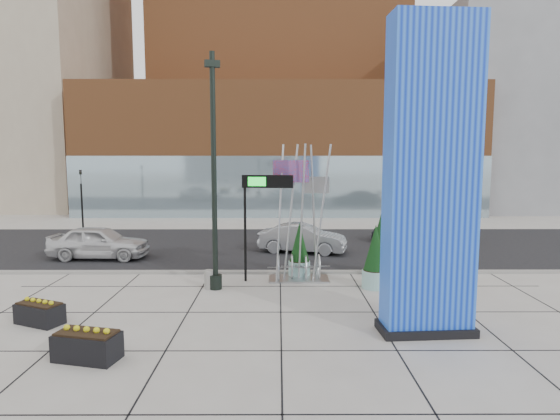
{
  "coord_description": "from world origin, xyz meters",
  "views": [
    {
      "loc": [
        0.92,
        -15.58,
        5.02
      ],
      "look_at": [
        0.98,
        2.0,
        2.97
      ],
      "focal_mm": 30.0,
      "sensor_mm": 36.0,
      "label": 1
    }
  ],
  "objects_px": {
    "blue_pylon": "(431,184)",
    "car_silver_mid": "(302,239)",
    "overhead_street_sign": "(263,190)",
    "public_art_sculpture": "(299,245)",
    "concrete_bollard": "(209,279)",
    "car_white_west": "(99,243)",
    "lamp_post": "(214,195)"
  },
  "relations": [
    {
      "from": "lamp_post",
      "to": "car_white_west",
      "type": "bearing_deg",
      "value": 140.7
    },
    {
      "from": "blue_pylon",
      "to": "concrete_bollard",
      "type": "distance_m",
      "value": 9.03
    },
    {
      "from": "overhead_street_sign",
      "to": "blue_pylon",
      "type": "bearing_deg",
      "value": -42.55
    },
    {
      "from": "public_art_sculpture",
      "to": "concrete_bollard",
      "type": "xyz_separation_m",
      "value": [
        -3.48,
        -1.29,
        -1.09
      ]
    },
    {
      "from": "blue_pylon",
      "to": "concrete_bollard",
      "type": "bearing_deg",
      "value": 142.95
    },
    {
      "from": "overhead_street_sign",
      "to": "car_silver_mid",
      "type": "xyz_separation_m",
      "value": [
        1.85,
        5.53,
        -2.92
      ]
    },
    {
      "from": "overhead_street_sign",
      "to": "car_white_west",
      "type": "relative_size",
      "value": 0.9
    },
    {
      "from": "lamp_post",
      "to": "car_silver_mid",
      "type": "xyz_separation_m",
      "value": [
        3.63,
        6.65,
        -2.84
      ]
    },
    {
      "from": "blue_pylon",
      "to": "lamp_post",
      "type": "xyz_separation_m",
      "value": [
        -6.57,
        4.42,
        -0.67
      ]
    },
    {
      "from": "blue_pylon",
      "to": "car_silver_mid",
      "type": "distance_m",
      "value": 11.98
    },
    {
      "from": "concrete_bollard",
      "to": "overhead_street_sign",
      "type": "bearing_deg",
      "value": 28.19
    },
    {
      "from": "blue_pylon",
      "to": "public_art_sculpture",
      "type": "bearing_deg",
      "value": 116.28
    },
    {
      "from": "concrete_bollard",
      "to": "car_silver_mid",
      "type": "relative_size",
      "value": 0.16
    },
    {
      "from": "public_art_sculpture",
      "to": "concrete_bollard",
      "type": "bearing_deg",
      "value": -159.46
    },
    {
      "from": "car_white_west",
      "to": "public_art_sculpture",
      "type": "bearing_deg",
      "value": -109.65
    },
    {
      "from": "car_white_west",
      "to": "lamp_post",
      "type": "bearing_deg",
      "value": -126.85
    },
    {
      "from": "public_art_sculpture",
      "to": "car_white_west",
      "type": "xyz_separation_m",
      "value": [
        -9.6,
        3.9,
        -0.64
      ]
    },
    {
      "from": "lamp_post",
      "to": "public_art_sculpture",
      "type": "relative_size",
      "value": 1.59
    },
    {
      "from": "overhead_street_sign",
      "to": "car_silver_mid",
      "type": "distance_m",
      "value": 6.52
    },
    {
      "from": "blue_pylon",
      "to": "car_silver_mid",
      "type": "relative_size",
      "value": 1.96
    },
    {
      "from": "car_white_west",
      "to": "overhead_street_sign",
      "type": "bearing_deg",
      "value": -114.22
    },
    {
      "from": "car_white_west",
      "to": "car_silver_mid",
      "type": "height_order",
      "value": "car_white_west"
    },
    {
      "from": "car_silver_mid",
      "to": "car_white_west",
      "type": "bearing_deg",
      "value": 112.56
    },
    {
      "from": "public_art_sculpture",
      "to": "car_white_west",
      "type": "height_order",
      "value": "public_art_sculpture"
    },
    {
      "from": "lamp_post",
      "to": "overhead_street_sign",
      "type": "distance_m",
      "value": 2.11
    },
    {
      "from": "concrete_bollard",
      "to": "car_silver_mid",
      "type": "height_order",
      "value": "car_silver_mid"
    },
    {
      "from": "blue_pylon",
      "to": "car_white_west",
      "type": "bearing_deg",
      "value": 139.38
    },
    {
      "from": "lamp_post",
      "to": "car_white_west",
      "type": "height_order",
      "value": "lamp_post"
    },
    {
      "from": "blue_pylon",
      "to": "public_art_sculpture",
      "type": "height_order",
      "value": "blue_pylon"
    },
    {
      "from": "lamp_post",
      "to": "public_art_sculpture",
      "type": "height_order",
      "value": "lamp_post"
    },
    {
      "from": "blue_pylon",
      "to": "concrete_bollard",
      "type": "xyz_separation_m",
      "value": [
        -6.83,
        4.45,
        -3.89
      ]
    },
    {
      "from": "concrete_bollard",
      "to": "overhead_street_sign",
      "type": "height_order",
      "value": "overhead_street_sign"
    }
  ]
}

